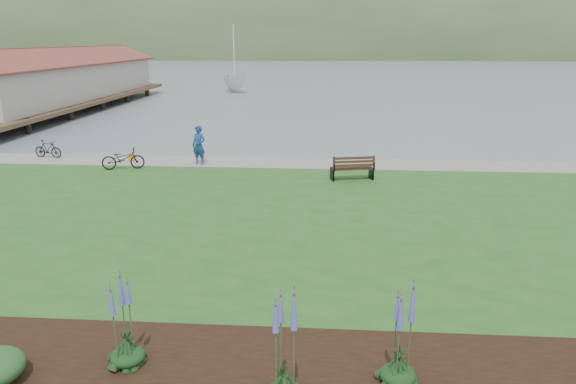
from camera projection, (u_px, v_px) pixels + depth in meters
name	position (u px, v px, depth m)	size (l,w,h in m)	color
ground	(229.00, 219.00, 17.98)	(600.00, 600.00, 0.00)	slate
lawn	(218.00, 235.00, 16.01)	(34.00, 20.00, 0.40)	#23551E
shoreline_path	(255.00, 162.00, 24.46)	(34.00, 2.20, 0.03)	gray
far_hillside	(373.00, 57.00, 179.16)	(580.00, 80.00, 38.00)	#38532E
pier_pavilion	(59.00, 80.00, 44.86)	(8.00, 36.00, 5.40)	#4C3826
park_bench	(353.00, 167.00, 21.31)	(1.85, 1.06, 1.08)	black
person	(199.00, 142.00, 23.77)	(0.79, 0.54, 2.16)	navy
bicycle_a	(123.00, 159.00, 23.12)	(1.88, 0.65, 0.98)	black
bicycle_b	(48.00, 149.00, 25.31)	(1.48, 0.43, 0.89)	black
sailboat	(235.00, 92.00, 61.16)	(9.30, 9.46, 24.51)	silver
pannier	(132.00, 158.00, 24.69)	(0.21, 0.32, 0.34)	orange
echium_0	(283.00, 357.00, 8.01)	(0.62, 0.62, 2.24)	black
echium_1	(400.00, 343.00, 8.51)	(0.62, 0.62, 2.07)	black
echium_4	(125.00, 325.00, 9.02)	(0.62, 0.62, 2.10)	black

